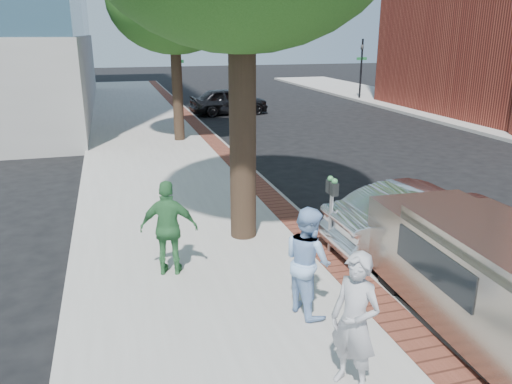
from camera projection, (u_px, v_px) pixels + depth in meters
name	position (u px, v px, depth m)	size (l,w,h in m)	color
ground	(304.00, 279.00, 8.76)	(120.00, 120.00, 0.00)	black
sidewalk	(166.00, 168.00, 15.65)	(5.00, 60.00, 0.15)	#9E9991
brick_strip	(234.00, 161.00, 16.22)	(0.60, 60.00, 0.01)	brown
curb	(244.00, 163.00, 16.33)	(0.10, 60.00, 0.15)	gray
signal_near	(178.00, 68.00, 28.44)	(0.70, 0.15, 3.80)	black
signal_far	(361.00, 64.00, 31.54)	(0.70, 0.15, 3.80)	black
parking_meter	(332.00, 199.00, 9.20)	(0.12, 0.32, 1.47)	gray
person_gray	(355.00, 322.00, 5.65)	(0.62, 0.40, 1.69)	#A8A7AC
person_officer	(308.00, 261.00, 7.24)	(0.80, 0.62, 1.64)	#9CC3F2
person_green	(169.00, 228.00, 8.42)	(0.97, 0.40, 1.66)	#387D43
sedan_silver	(430.00, 220.00, 9.66)	(1.42, 4.07, 1.34)	silver
bg_car	(229.00, 101.00, 26.38)	(1.66, 4.12, 1.40)	black
van	(486.00, 276.00, 6.93)	(1.92, 4.53, 1.64)	gray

